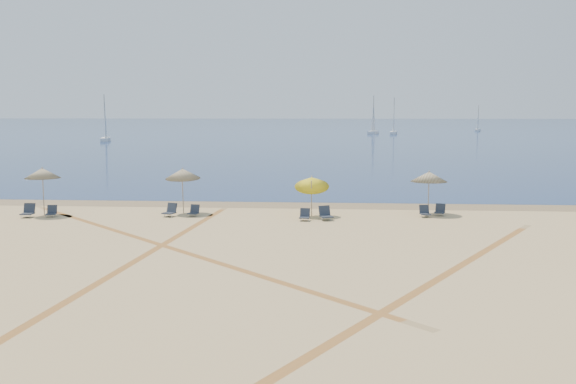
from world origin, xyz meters
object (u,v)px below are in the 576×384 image
object	(u,v)px
umbrella_4	(429,177)
chair_3	(52,212)
sailboat_1	(105,127)
sailboat_2	(394,123)
umbrella_1	(42,173)
chair_2	(28,211)
umbrella_3	(312,182)
chair_9	(440,210)
chair_8	(425,212)
sailboat_3	(373,122)
chair_7	(325,214)
sailboat_0	(478,123)
chair_6	(305,215)
chair_5	(194,211)
umbrella_2	(183,174)
chair_4	(170,211)

from	to	relation	value
umbrella_4	chair_3	world-z (taller)	umbrella_4
sailboat_1	sailboat_2	distance (m)	69.38
umbrella_1	chair_3	size ratio (longest dim) A/B	3.87
umbrella_4	chair_3	size ratio (longest dim) A/B	3.54
chair_2	sailboat_1	distance (m)	87.76
chair_2	chair_3	distance (m)	1.22
umbrella_3	chair_9	bearing A→B (deg)	5.91
chair_8	sailboat_3	world-z (taller)	sailboat_3
chair_7	sailboat_0	distance (m)	153.72
chair_6	sailboat_1	size ratio (longest dim) A/B	0.08
chair_5	sailboat_3	world-z (taller)	sailboat_3
chair_5	chair_9	size ratio (longest dim) A/B	0.92
chair_5	chair_6	distance (m)	6.15
chair_3	sailboat_0	bearing A→B (deg)	59.00
umbrella_1	sailboat_2	world-z (taller)	sailboat_2
chair_5	chair_7	distance (m)	7.19
umbrella_1	umbrella_2	bearing A→B (deg)	8.72
chair_6	chair_8	bearing A→B (deg)	18.83
umbrella_1	chair_9	world-z (taller)	umbrella_1
chair_7	sailboat_2	world-z (taller)	sailboat_2
umbrella_1	chair_8	xyz separation A→B (m)	(20.82, 0.86, -2.03)
chair_3	chair_5	size ratio (longest dim) A/B	0.99
umbrella_2	chair_6	size ratio (longest dim) A/B	3.98
sailboat_0	sailboat_3	distance (m)	38.32
chair_2	sailboat_2	xyz separation A→B (m)	(30.88, 123.44, 2.31)
chair_7	chair_9	xyz separation A→B (m)	(6.24, 1.91, -0.04)
chair_7	umbrella_3	bearing A→B (deg)	101.30
umbrella_4	chair_5	xyz separation A→B (m)	(-12.83, -1.64, -1.81)
umbrella_2	chair_9	xyz separation A→B (m)	(14.21, 0.25, -1.95)
chair_4	sailboat_0	xyz separation A→B (m)	(48.82, 147.74, 1.86)
umbrella_1	chair_9	bearing A→B (deg)	3.68
umbrella_2	umbrella_4	bearing A→B (deg)	2.88
chair_6	sailboat_1	world-z (taller)	sailboat_1
umbrella_4	sailboat_1	distance (m)	94.20
umbrella_4	chair_5	world-z (taller)	umbrella_4
chair_5	sailboat_1	distance (m)	89.94
chair_3	chair_7	distance (m)	14.82
umbrella_3	chair_6	distance (m)	2.16
umbrella_1	chair_8	world-z (taller)	umbrella_1
umbrella_3	sailboat_3	world-z (taller)	sailboat_3
chair_2	chair_8	size ratio (longest dim) A/B	1.09
chair_9	chair_3	bearing A→B (deg)	-156.01
umbrella_4	sailboat_1	xyz separation A→B (m)	(-47.73, 81.22, 0.52)
umbrella_1	chair_3	bearing A→B (deg)	-38.60
umbrella_1	chair_2	distance (m)	2.19
chair_9	sailboat_3	size ratio (longest dim) A/B	0.08
chair_3	chair_6	bearing A→B (deg)	-11.50
umbrella_2	chair_6	bearing A→B (deg)	-15.41
chair_3	chair_8	bearing A→B (deg)	-6.66
chair_4	chair_7	bearing A→B (deg)	17.47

